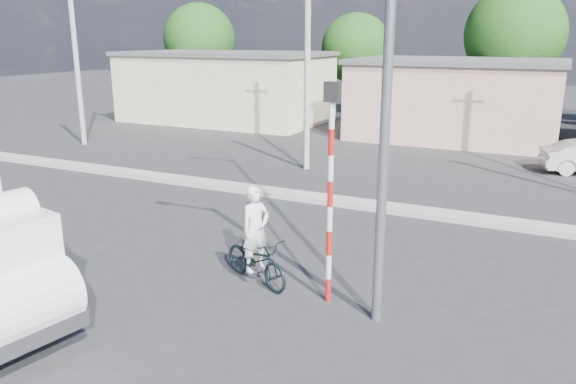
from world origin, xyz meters
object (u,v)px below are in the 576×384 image
at_px(bicycle, 256,260).
at_px(cyclist, 256,242).
at_px(traffic_pole, 331,176).
at_px(streetlight, 379,48).

xyz_separation_m(bicycle, cyclist, (0.00, -0.00, 0.40)).
height_order(bicycle, traffic_pole, traffic_pole).
bearing_deg(cyclist, traffic_pole, -71.04).
relative_size(bicycle, traffic_pole, 0.46).
bearing_deg(traffic_pole, cyclist, 175.11).
bearing_deg(bicycle, streetlight, -75.68).
bearing_deg(cyclist, bicycle, 23.86).
relative_size(bicycle, streetlight, 0.22).
xyz_separation_m(bicycle, traffic_pole, (1.73, -0.15, 2.07)).
bearing_deg(streetlight, traffic_pole, 162.27).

